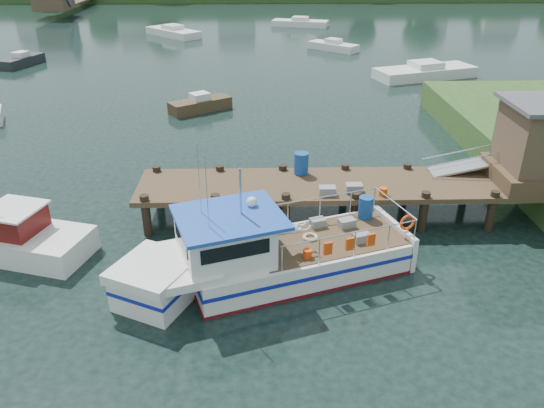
{
  "coord_description": "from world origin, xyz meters",
  "views": [
    {
      "loc": [
        -1.44,
        -18.11,
        9.76
      ],
      "look_at": [
        -1.0,
        -1.5,
        1.3
      ],
      "focal_mm": 35.0,
      "sensor_mm": 36.0,
      "label": 1
    }
  ],
  "objects_px": {
    "work_boat": "(0,235)",
    "moored_far": "(300,23)",
    "lobster_boat": "(263,257)",
    "moored_d": "(173,32)",
    "dock": "(472,161)",
    "moored_e": "(22,60)",
    "moored_rowboat": "(200,104)",
    "moored_c": "(425,72)",
    "moored_b": "(333,46)"
  },
  "relations": [
    {
      "from": "moored_b",
      "to": "moored_e",
      "type": "bearing_deg",
      "value": -161.25
    },
    {
      "from": "work_boat",
      "to": "moored_rowboat",
      "type": "xyz_separation_m",
      "value": [
        5.3,
        16.16,
        -0.16
      ]
    },
    {
      "from": "lobster_boat",
      "to": "moored_e",
      "type": "relative_size",
      "value": 2.19
    },
    {
      "from": "moored_c",
      "to": "lobster_boat",
      "type": "bearing_deg",
      "value": -124.17
    },
    {
      "from": "moored_e",
      "to": "lobster_boat",
      "type": "bearing_deg",
      "value": -48.91
    },
    {
      "from": "moored_rowboat",
      "to": "moored_far",
      "type": "xyz_separation_m",
      "value": [
        8.68,
        33.73,
        -0.0
      ]
    },
    {
      "from": "lobster_boat",
      "to": "moored_c",
      "type": "height_order",
      "value": "lobster_boat"
    },
    {
      "from": "lobster_boat",
      "to": "moored_c",
      "type": "xyz_separation_m",
      "value": [
        12.65,
        26.28,
        -0.39
      ]
    },
    {
      "from": "moored_e",
      "to": "work_boat",
      "type": "bearing_deg",
      "value": -60.96
    },
    {
      "from": "work_boat",
      "to": "moored_c",
      "type": "distance_m",
      "value": 32.51
    },
    {
      "from": "lobster_boat",
      "to": "moored_rowboat",
      "type": "relative_size",
      "value": 2.42
    },
    {
      "from": "moored_e",
      "to": "moored_b",
      "type": "bearing_deg",
      "value": 21.19
    },
    {
      "from": "dock",
      "to": "moored_far",
      "type": "relative_size",
      "value": 2.41
    },
    {
      "from": "dock",
      "to": "moored_far",
      "type": "distance_m",
      "value": 47.8
    },
    {
      "from": "moored_rowboat",
      "to": "moored_e",
      "type": "bearing_deg",
      "value": 136.62
    },
    {
      "from": "moored_b",
      "to": "moored_c",
      "type": "bearing_deg",
      "value": -56.37
    },
    {
      "from": "work_boat",
      "to": "moored_e",
      "type": "relative_size",
      "value": 1.58
    },
    {
      "from": "moored_rowboat",
      "to": "moored_c",
      "type": "bearing_deg",
      "value": 22.45
    },
    {
      "from": "lobster_boat",
      "to": "moored_e",
      "type": "xyz_separation_m",
      "value": [
        -19.75,
        31.34,
        -0.42
      ]
    },
    {
      "from": "moored_rowboat",
      "to": "moored_e",
      "type": "height_order",
      "value": "moored_e"
    },
    {
      "from": "lobster_boat",
      "to": "moored_rowboat",
      "type": "height_order",
      "value": "lobster_boat"
    },
    {
      "from": "work_boat",
      "to": "moored_b",
      "type": "distance_m",
      "value": 38.66
    },
    {
      "from": "dock",
      "to": "work_boat",
      "type": "relative_size",
      "value": 2.42
    },
    {
      "from": "dock",
      "to": "moored_far",
      "type": "bearing_deg",
      "value": 93.44
    },
    {
      "from": "work_boat",
      "to": "moored_b",
      "type": "xyz_separation_m",
      "value": [
        16.01,
        35.19,
        -0.18
      ]
    },
    {
      "from": "work_boat",
      "to": "moored_c",
      "type": "height_order",
      "value": "work_boat"
    },
    {
      "from": "moored_d",
      "to": "moored_c",
      "type": "bearing_deg",
      "value": -54.61
    },
    {
      "from": "dock",
      "to": "moored_e",
      "type": "relative_size",
      "value": 3.82
    },
    {
      "from": "moored_c",
      "to": "moored_e",
      "type": "height_order",
      "value": "moored_c"
    },
    {
      "from": "moored_rowboat",
      "to": "moored_far",
      "type": "height_order",
      "value": "moored_rowboat"
    },
    {
      "from": "moored_rowboat",
      "to": "moored_b",
      "type": "xyz_separation_m",
      "value": [
        10.72,
        19.03,
        -0.02
      ]
    },
    {
      "from": "lobster_boat",
      "to": "work_boat",
      "type": "xyz_separation_m",
      "value": [
        -8.97,
        2.0,
        -0.27
      ]
    },
    {
      "from": "work_boat",
      "to": "moored_far",
      "type": "height_order",
      "value": "work_boat"
    },
    {
      "from": "moored_rowboat",
      "to": "moored_far",
      "type": "relative_size",
      "value": 0.57
    },
    {
      "from": "moored_rowboat",
      "to": "moored_e",
      "type": "xyz_separation_m",
      "value": [
        -16.07,
        13.19,
        0.01
      ]
    },
    {
      "from": "moored_b",
      "to": "moored_far",
      "type": "bearing_deg",
      "value": 104.31
    },
    {
      "from": "lobster_boat",
      "to": "moored_b",
      "type": "distance_m",
      "value": 37.85
    },
    {
      "from": "moored_far",
      "to": "moored_b",
      "type": "distance_m",
      "value": 14.84
    },
    {
      "from": "work_boat",
      "to": "moored_rowboat",
      "type": "distance_m",
      "value": 17.0
    },
    {
      "from": "moored_d",
      "to": "moored_e",
      "type": "xyz_separation_m",
      "value": [
        -10.59,
        -14.06,
        -0.02
      ]
    },
    {
      "from": "dock",
      "to": "moored_b",
      "type": "relative_size",
      "value": 3.52
    },
    {
      "from": "dock",
      "to": "lobster_boat",
      "type": "height_order",
      "value": "lobster_boat"
    },
    {
      "from": "moored_far",
      "to": "dock",
      "type": "bearing_deg",
      "value": -85.92
    },
    {
      "from": "work_boat",
      "to": "moored_d",
      "type": "bearing_deg",
      "value": 107.02
    },
    {
      "from": "moored_rowboat",
      "to": "moored_c",
      "type": "height_order",
      "value": "moored_c"
    },
    {
      "from": "dock",
      "to": "work_boat",
      "type": "bearing_deg",
      "value": -172.52
    },
    {
      "from": "moored_d",
      "to": "moored_b",
      "type": "bearing_deg",
      "value": -40.25
    },
    {
      "from": "lobster_boat",
      "to": "moored_d",
      "type": "distance_m",
      "value": 46.32
    },
    {
      "from": "moored_far",
      "to": "moored_d",
      "type": "bearing_deg",
      "value": -154.77
    },
    {
      "from": "moored_far",
      "to": "moored_e",
      "type": "xyz_separation_m",
      "value": [
        -24.75,
        -20.55,
        0.01
      ]
    }
  ]
}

